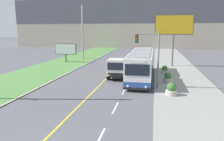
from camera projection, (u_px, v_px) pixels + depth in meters
name	position (u px, v px, depth m)	size (l,w,h in m)	color
apartment_block_background	(138.00, 13.00, 68.20)	(80.00, 8.04, 21.51)	#A89E8E
city_bus	(141.00, 65.00, 25.51)	(2.65, 12.86, 3.16)	white
dump_truck	(119.00, 68.00, 25.62)	(2.44, 6.43, 2.34)	black
car_distant	(135.00, 55.00, 42.89)	(1.80, 4.30, 1.45)	silver
utility_pole_far	(83.00, 32.00, 41.89)	(1.80, 0.28, 10.21)	#9E9E99
traffic_light_mast	(151.00, 52.00, 20.66)	(2.28, 0.32, 5.58)	slate
billboard_large	(174.00, 27.00, 33.06)	(5.65, 0.24, 7.81)	#59595B
billboard_small	(66.00, 49.00, 38.10)	(3.89, 0.24, 3.24)	#59595B
planter_round_near	(172.00, 90.00, 18.72)	(1.00, 1.00, 1.09)	#B7B2A8
planter_round_second	(168.00, 78.00, 23.38)	(0.94, 0.94, 1.07)	#B7B2A8
planter_round_third	(165.00, 70.00, 28.06)	(0.91, 0.91, 1.01)	#B7B2A8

